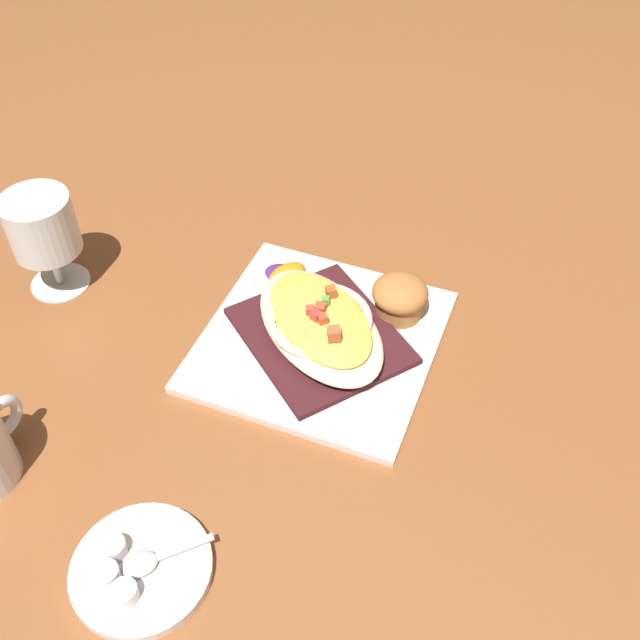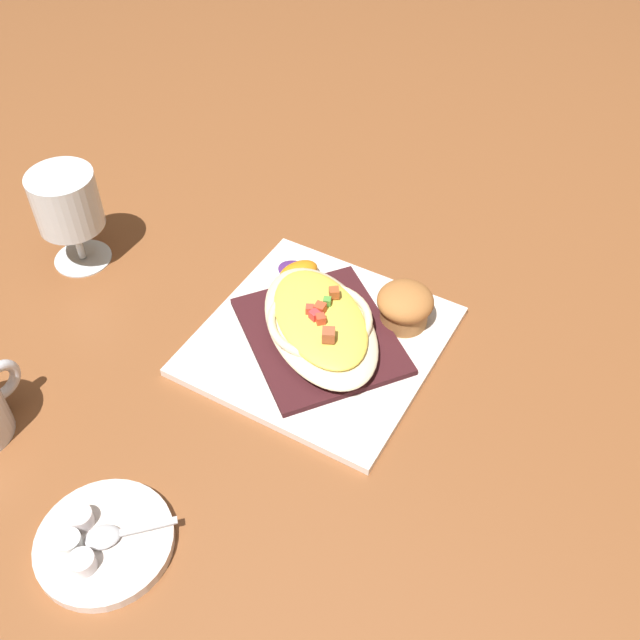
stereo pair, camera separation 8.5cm
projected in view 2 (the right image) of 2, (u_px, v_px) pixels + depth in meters
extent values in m
plane|color=brown|center=(320.00, 343.00, 0.88)|extent=(2.60, 2.60, 0.00)
cube|color=white|center=(320.00, 341.00, 0.88)|extent=(0.28, 0.28, 0.01)
cube|color=#3D171B|center=(320.00, 335.00, 0.87)|extent=(0.24, 0.25, 0.01)
ellipsoid|color=beige|center=(320.00, 325.00, 0.86)|extent=(0.22, 0.23, 0.03)
torus|color=beige|center=(320.00, 319.00, 0.85)|extent=(0.17, 0.17, 0.01)
ellipsoid|color=#F1D04A|center=(320.00, 318.00, 0.85)|extent=(0.18, 0.19, 0.02)
cube|color=#AE5634|center=(329.00, 335.00, 0.81)|extent=(0.02, 0.02, 0.01)
cube|color=#D8383A|center=(317.00, 316.00, 0.83)|extent=(0.01, 0.01, 0.01)
cube|color=#CC4531|center=(310.00, 309.00, 0.84)|extent=(0.01, 0.01, 0.01)
cube|color=#D1472C|center=(321.00, 319.00, 0.83)|extent=(0.01, 0.01, 0.01)
cube|color=#B45129|center=(331.00, 291.00, 0.86)|extent=(0.02, 0.02, 0.01)
cube|color=#D64A2B|center=(318.00, 309.00, 0.84)|extent=(0.01, 0.01, 0.01)
cube|color=#539D3A|center=(326.00, 301.00, 0.85)|extent=(0.01, 0.01, 0.01)
cylinder|color=#A96D3A|center=(404.00, 314.00, 0.88)|extent=(0.06, 0.06, 0.03)
ellipsoid|color=#B06B35|center=(405.00, 301.00, 0.87)|extent=(0.07, 0.07, 0.04)
ellipsoid|color=#4C0F23|center=(406.00, 296.00, 0.86)|extent=(0.03, 0.03, 0.01)
ellipsoid|color=#4D256B|center=(296.00, 271.00, 0.95)|extent=(0.04, 0.05, 0.01)
ellipsoid|color=orange|center=(298.00, 273.00, 0.93)|extent=(0.06, 0.05, 0.02)
torus|color=white|center=(0.00, 381.00, 0.79)|extent=(0.05, 0.01, 0.05)
cylinder|color=white|center=(83.00, 258.00, 0.98)|extent=(0.07, 0.07, 0.00)
cylinder|color=white|center=(78.00, 241.00, 0.96)|extent=(0.01, 0.01, 0.05)
cylinder|color=white|center=(66.00, 201.00, 0.92)|extent=(0.08, 0.08, 0.07)
cylinder|color=silver|center=(69.00, 213.00, 0.93)|extent=(0.07, 0.07, 0.04)
cylinder|color=white|center=(105.00, 542.00, 0.70)|extent=(0.13, 0.13, 0.01)
ellipsoid|color=silver|center=(102.00, 537.00, 0.69)|extent=(0.04, 0.04, 0.01)
cube|color=silver|center=(147.00, 527.00, 0.70)|extent=(0.05, 0.04, 0.00)
cylinder|color=white|center=(81.00, 518.00, 0.70)|extent=(0.02, 0.02, 0.02)
cylinder|color=white|center=(69.00, 543.00, 0.68)|extent=(0.02, 0.02, 0.02)
cylinder|color=white|center=(83.00, 563.00, 0.67)|extent=(0.02, 0.02, 0.02)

